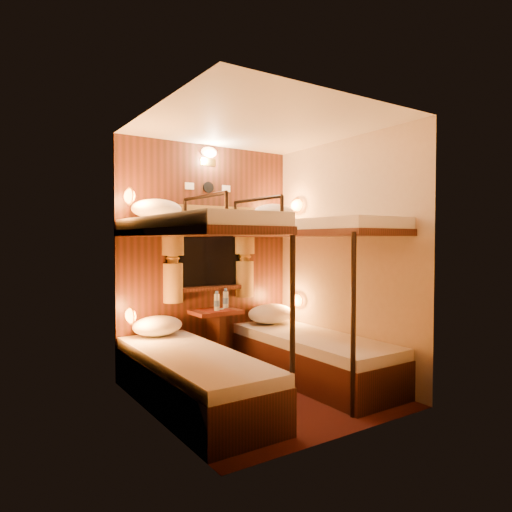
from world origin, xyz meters
TOP-DOWN VIEW (x-y plane):
  - floor at (0.00, 0.00)m, footprint 2.10×2.10m
  - ceiling at (0.00, 0.00)m, footprint 2.10×2.10m
  - wall_back at (0.00, 1.05)m, footprint 2.40×0.00m
  - wall_front at (0.00, -1.05)m, footprint 2.40×0.00m
  - wall_left at (-1.00, 0.00)m, footprint 0.00×2.40m
  - wall_right at (1.00, 0.00)m, footprint 0.00×2.40m
  - back_panel at (0.00, 1.04)m, footprint 2.00×0.03m
  - bunk_left at (-0.65, 0.07)m, footprint 0.72×1.90m
  - bunk_right at (0.65, 0.07)m, footprint 0.72×1.90m
  - window at (0.00, 1.00)m, footprint 1.00×0.12m
  - curtains at (0.00, 0.97)m, footprint 1.10×0.22m
  - back_fixtures at (0.00, 1.00)m, footprint 0.54×0.09m
  - reading_lamps at (-0.00, 0.70)m, footprint 2.00×0.20m
  - table at (0.00, 0.85)m, footprint 0.50×0.34m
  - bottle_left at (-0.02, 0.80)m, footprint 0.06×0.06m
  - bottle_right at (0.15, 0.90)m, footprint 0.06×0.06m
  - sachet_a at (0.04, 0.85)m, footprint 0.09×0.08m
  - sachet_b at (0.07, 0.88)m, footprint 0.09×0.08m
  - pillow_lower_left at (-0.65, 0.84)m, footprint 0.49×0.35m
  - pillow_lower_right at (0.65, 0.78)m, footprint 0.55×0.39m
  - pillow_upper_left at (-0.65, 0.83)m, footprint 0.49×0.35m
  - pillow_upper_right at (0.65, 0.71)m, footprint 0.50×0.35m

SIDE VIEW (x-z plane):
  - floor at x=0.00m, z-range 0.00..0.00m
  - table at x=0.00m, z-range 0.09..0.74m
  - pillow_lower_left at x=-0.65m, z-range 0.46..0.65m
  - bunk_left at x=-0.65m, z-range -0.35..1.47m
  - bunk_right at x=0.65m, z-range -0.35..1.47m
  - pillow_lower_right at x=0.65m, z-range 0.46..0.67m
  - sachet_b at x=0.07m, z-range 0.65..0.66m
  - sachet_a at x=0.04m, z-range 0.65..0.66m
  - bottle_left at x=-0.02m, z-range 0.64..0.84m
  - bottle_right at x=0.15m, z-range 0.64..0.85m
  - window at x=0.00m, z-range 0.79..1.58m
  - wall_back at x=0.00m, z-range 0.00..2.40m
  - wall_front at x=0.00m, z-range 0.00..2.40m
  - wall_left at x=-1.00m, z-range 0.00..2.40m
  - wall_right at x=1.00m, z-range 0.00..2.40m
  - back_panel at x=0.00m, z-range 0.00..2.40m
  - reading_lamps at x=0.00m, z-range 0.62..1.86m
  - curtains at x=0.00m, z-range 0.76..1.76m
  - pillow_upper_left at x=-0.65m, z-range 1.59..1.78m
  - pillow_upper_right at x=0.65m, z-range 1.59..1.78m
  - back_fixtures at x=0.00m, z-range 2.00..2.49m
  - ceiling at x=0.00m, z-range 2.40..2.40m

